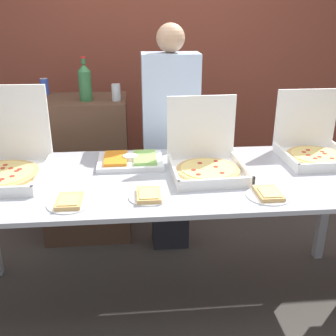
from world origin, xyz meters
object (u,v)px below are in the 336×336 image
at_px(pizza_box_far_left, 206,159).
at_px(soda_can_silver, 116,92).
at_px(person_guest_plaid, 170,140).
at_px(paper_plate_front_left, 70,202).
at_px(soda_bottle, 85,82).
at_px(pizza_box_far_right, 2,161).
at_px(veggie_tray, 130,160).
at_px(paper_plate_front_center, 268,194).
at_px(pizza_box_near_left, 313,147).
at_px(paper_plate_front_right, 149,195).
at_px(soda_can_colored, 44,86).

xyz_separation_m(pizza_box_far_left, soda_can_silver, (-0.53, 0.83, 0.24)).
height_order(soda_can_silver, person_guest_plaid, person_guest_plaid).
distance_m(paper_plate_front_left, soda_bottle, 1.27).
bearing_deg(pizza_box_far_right, person_guest_plaid, 32.54).
bearing_deg(veggie_tray, paper_plate_front_center, -36.73).
xyz_separation_m(pizza_box_far_left, veggie_tray, (-0.44, 0.16, -0.05)).
bearing_deg(pizza_box_near_left, paper_plate_front_right, -155.99).
distance_m(paper_plate_front_left, person_guest_plaid, 1.17).
bearing_deg(person_guest_plaid, pizza_box_far_right, 31.24).
xyz_separation_m(pizza_box_far_left, soda_can_colored, (-1.11, 1.13, 0.24)).
height_order(paper_plate_front_center, person_guest_plaid, person_guest_plaid).
relative_size(paper_plate_front_center, soda_bottle, 0.70).
distance_m(pizza_box_far_left, pizza_box_near_left, 0.73).
bearing_deg(paper_plate_front_left, paper_plate_front_center, -0.12).
relative_size(paper_plate_front_right, soda_can_colored, 1.63).
bearing_deg(paper_plate_front_right, person_guest_plaid, 78.29).
relative_size(paper_plate_front_center, soda_can_silver, 1.80).
height_order(pizza_box_near_left, paper_plate_front_left, pizza_box_near_left).
bearing_deg(veggie_tray, soda_bottle, 114.64).
height_order(pizza_box_far_left, veggie_tray, pizza_box_far_left).
height_order(paper_plate_front_left, soda_can_colored, soda_can_colored).
height_order(pizza_box_far_right, soda_can_colored, pizza_box_far_right).
bearing_deg(paper_plate_front_right, pizza_box_near_left, 24.45).
height_order(paper_plate_front_right, soda_can_silver, soda_can_silver).
bearing_deg(pizza_box_far_right, soda_can_colored, 88.80).
xyz_separation_m(paper_plate_front_left, paper_plate_front_center, (0.99, -0.00, -0.00)).
bearing_deg(paper_plate_front_right, veggie_tray, 100.64).
height_order(pizza_box_far_left, pizza_box_far_right, pizza_box_far_right).
distance_m(pizza_box_far_left, soda_can_colored, 1.60).
height_order(paper_plate_front_left, soda_can_silver, soda_can_silver).
bearing_deg(pizza_box_near_left, paper_plate_front_center, -131.93).
height_order(pizza_box_far_right, paper_plate_front_center, pizza_box_far_right).
height_order(veggie_tray, person_guest_plaid, person_guest_plaid).
height_order(pizza_box_near_left, paper_plate_front_center, pizza_box_near_left).
height_order(pizza_box_near_left, soda_bottle, soda_bottle).
relative_size(soda_can_colored, person_guest_plaid, 0.07).
height_order(pizza_box_far_right, soda_can_silver, pizza_box_far_right).
relative_size(veggie_tray, person_guest_plaid, 0.23).
height_order(soda_bottle, soda_can_silver, soda_bottle).
height_order(soda_bottle, soda_can_colored, soda_bottle).
distance_m(soda_can_silver, person_guest_plaid, 0.53).
distance_m(pizza_box_near_left, soda_can_silver, 1.43).
height_order(paper_plate_front_center, veggie_tray, veggie_tray).
distance_m(soda_can_colored, person_guest_plaid, 1.12).
height_order(pizza_box_far_left, soda_can_colored, pizza_box_far_left).
distance_m(paper_plate_front_center, soda_can_colored, 2.04).
relative_size(soda_can_silver, person_guest_plaid, 0.07).
xyz_separation_m(pizza_box_near_left, paper_plate_front_left, (-1.45, -0.52, -0.06)).
xyz_separation_m(pizza_box_far_left, person_guest_plaid, (-0.14, 0.66, -0.09)).
relative_size(veggie_tray, soda_can_silver, 3.17).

